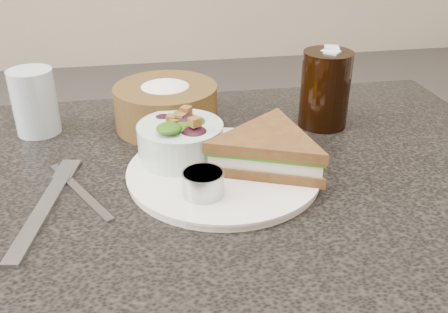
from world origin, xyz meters
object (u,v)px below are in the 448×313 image
sandwich (269,150)px  water_glass (35,102)px  dinner_plate (224,172)px  bread_basket (166,99)px  dressing_ramekin (203,184)px  salad_bowl (180,135)px  cola_glass (325,86)px

sandwich → water_glass: size_ratio=1.77×
dinner_plate → bread_basket: bread_basket is taller
dressing_ramekin → water_glass: water_glass is taller
sandwich → salad_bowl: bearing=179.8°
sandwich → dressing_ramekin: 0.11m
salad_bowl → bread_basket: bearing=94.3°
bread_basket → cola_glass: bearing=-8.9°
dinner_plate → dressing_ramekin: 0.07m
salad_bowl → dressing_ramekin: bearing=-80.7°
salad_bowl → dinner_plate: bearing=-39.1°
cola_glass → water_glass: bearing=173.5°
water_glass → dressing_ramekin: bearing=-47.4°
sandwich → dressing_ramekin: bearing=-127.8°
cola_glass → bread_basket: bearing=171.1°
cola_glass → water_glass: cola_glass is taller
salad_bowl → water_glass: size_ratio=1.15×
dressing_ramekin → cola_glass: 0.31m
dressing_ramekin → water_glass: size_ratio=0.50×
dinner_plate → salad_bowl: bearing=140.9°
sandwich → bread_basket: 0.22m
sandwich → water_glass: water_glass is taller
sandwich → bread_basket: size_ratio=1.11×
dressing_ramekin → cola_glass: cola_glass is taller
sandwich → dressing_ramekin: sandwich is taller
salad_bowl → sandwich: bearing=-22.6°
dinner_plate → water_glass: bearing=144.4°
dinner_plate → salad_bowl: (-0.05, 0.04, 0.04)m
sandwich → water_glass: (-0.33, 0.20, 0.02)m
dressing_ramekin → bread_basket: 0.24m
bread_basket → salad_bowl: bearing=-85.7°
dressing_ramekin → water_glass: bearing=132.6°
dinner_plate → salad_bowl: salad_bowl is taller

